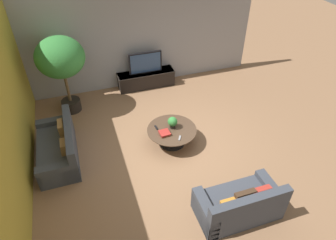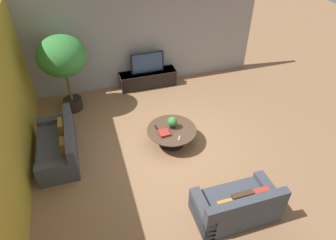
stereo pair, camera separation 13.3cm
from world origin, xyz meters
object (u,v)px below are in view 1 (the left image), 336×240
media_console (146,79)px  couch_near_entry (239,205)px  potted_palm_tall (61,60)px  potted_plant_tabletop (172,122)px  television (145,63)px  coffee_table (172,133)px  couch_by_wall (59,148)px

media_console → couch_near_entry: 5.15m
media_console → potted_palm_tall: potted_palm_tall is taller
potted_palm_tall → potted_plant_tabletop: 3.27m
television → couch_near_entry: television is taller
coffee_table → potted_palm_tall: bearing=135.3°
coffee_table → couch_near_entry: size_ratio=0.76×
coffee_table → potted_plant_tabletop: 0.30m
potted_plant_tabletop → television: bearing=88.4°
couch_by_wall → couch_near_entry: (3.15, -2.70, 0.01)m
media_console → potted_plant_tabletop: potted_plant_tabletop is taller
coffee_table → potted_palm_tall: potted_palm_tall is taller
media_console → couch_by_wall: bearing=-138.3°
media_console → potted_palm_tall: size_ratio=0.82×
media_console → potted_plant_tabletop: 2.73m
television → potted_plant_tabletop: size_ratio=3.38×
potted_plant_tabletop → media_console: bearing=88.4°
television → coffee_table: television is taller
coffee_table → media_console: bearing=87.7°
potted_plant_tabletop → potted_palm_tall: bearing=136.6°
couch_by_wall → couch_near_entry: bearing=49.4°
potted_palm_tall → television: bearing=13.7°
couch_near_entry → media_console: bearing=-85.4°
couch_by_wall → potted_plant_tabletop: couch_by_wall is taller
potted_plant_tabletop → couch_by_wall: bearing=174.1°
coffee_table → couch_by_wall: 2.65m
television → couch_near_entry: bearing=-85.4°
television → potted_palm_tall: 2.52m
coffee_table → television: bearing=87.7°
television → potted_palm_tall: bearing=-166.3°
media_console → coffee_table: 2.78m
media_console → television: television is taller
media_console → couch_near_entry: bearing=-85.4°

